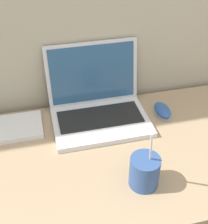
# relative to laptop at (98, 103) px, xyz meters

# --- Properties ---
(desk) EXTENTS (1.19, 0.61, 0.75)m
(desk) POSITION_rel_laptop_xyz_m (0.09, -0.21, -0.44)
(desk) COLOR tan
(desk) RESTS_ON ground_plane
(laptop) EXTENTS (0.35, 0.29, 0.26)m
(laptop) POSITION_rel_laptop_xyz_m (0.00, 0.00, 0.00)
(laptop) COLOR silver
(laptop) RESTS_ON desk
(drink_cup) EXTENTS (0.09, 0.09, 0.22)m
(drink_cup) POSITION_rel_laptop_xyz_m (0.06, -0.35, -0.01)
(drink_cup) COLOR #33518C
(drink_cup) RESTS_ON desk
(computer_mouse) EXTENTS (0.06, 0.11, 0.03)m
(computer_mouse) POSITION_rel_laptop_xyz_m (0.25, -0.04, -0.04)
(computer_mouse) COLOR #B2B2B7
(computer_mouse) RESTS_ON desk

